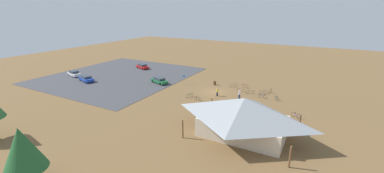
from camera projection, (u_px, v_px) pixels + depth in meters
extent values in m
plane|color=brown|center=(214.00, 92.00, 50.97)|extent=(160.00, 160.00, 0.00)
cube|color=#424247|center=(120.00, 75.00, 63.60)|extent=(32.76, 35.47, 0.05)
cube|color=beige|center=(243.00, 126.00, 33.38)|extent=(11.04, 6.92, 2.62)
pyramid|color=#93999E|center=(244.00, 108.00, 32.57)|extent=(13.88, 9.76, 2.73)
cylinder|color=brown|center=(300.00, 123.00, 34.20)|extent=(0.20, 0.20, 2.62)
cylinder|color=brown|center=(212.00, 106.00, 40.36)|extent=(0.20, 0.20, 2.62)
cylinder|color=brown|center=(290.00, 157.00, 26.40)|extent=(0.20, 0.20, 2.62)
cylinder|color=brown|center=(183.00, 129.00, 32.56)|extent=(0.20, 0.20, 2.62)
cylinder|color=brown|center=(215.00, 83.00, 55.71)|extent=(0.60, 0.60, 0.90)
cylinder|color=#99999E|center=(184.00, 80.00, 56.01)|extent=(0.08, 0.08, 2.20)
cube|color=#1959B2|center=(184.00, 76.00, 55.77)|extent=(0.56, 0.04, 0.40)
cone|color=#235B2D|center=(22.00, 149.00, 22.90)|extent=(3.90, 3.90, 4.35)
torus|color=black|center=(236.00, 85.00, 54.20)|extent=(0.64, 0.42, 0.73)
torus|color=black|center=(231.00, 85.00, 54.15)|extent=(0.64, 0.42, 0.73)
cylinder|color=#B7B7BC|center=(234.00, 85.00, 54.14)|extent=(0.81, 0.52, 0.04)
cylinder|color=#B7B7BC|center=(235.00, 84.00, 54.12)|extent=(0.04, 0.04, 0.45)
cube|color=black|center=(235.00, 83.00, 54.05)|extent=(0.21, 0.17, 0.05)
cylinder|color=#B7B7BC|center=(232.00, 84.00, 54.09)|extent=(0.04, 0.04, 0.48)
cylinder|color=black|center=(232.00, 83.00, 54.01)|extent=(0.28, 0.43, 0.03)
torus|color=black|center=(269.00, 92.00, 49.87)|extent=(0.18, 0.75, 0.75)
torus|color=black|center=(271.00, 91.00, 50.61)|extent=(0.18, 0.75, 0.75)
cylinder|color=yellow|center=(270.00, 91.00, 50.20)|extent=(0.21, 0.91, 0.04)
cylinder|color=yellow|center=(270.00, 91.00, 50.04)|extent=(0.04, 0.04, 0.44)
cube|color=black|center=(270.00, 90.00, 49.97)|extent=(0.12, 0.21, 0.05)
cylinder|color=yellow|center=(271.00, 90.00, 50.45)|extent=(0.04, 0.04, 0.53)
cylinder|color=black|center=(271.00, 88.00, 50.37)|extent=(0.48, 0.12, 0.03)
torus|color=black|center=(293.00, 114.00, 39.31)|extent=(0.65, 0.46, 0.76)
torus|color=black|center=(299.00, 117.00, 38.46)|extent=(0.65, 0.46, 0.76)
cylinder|color=#722D9E|center=(296.00, 115.00, 38.85)|extent=(0.78, 0.55, 0.04)
cylinder|color=#722D9E|center=(295.00, 114.00, 38.98)|extent=(0.04, 0.04, 0.42)
cube|color=black|center=(295.00, 113.00, 38.91)|extent=(0.21, 0.18, 0.05)
cylinder|color=#722D9E|center=(298.00, 115.00, 38.47)|extent=(0.04, 0.04, 0.50)
cylinder|color=black|center=(298.00, 114.00, 38.39)|extent=(0.30, 0.41, 0.03)
torus|color=black|center=(238.00, 90.00, 51.11)|extent=(0.70, 0.16, 0.70)
torus|color=black|center=(243.00, 91.00, 50.79)|extent=(0.70, 0.16, 0.70)
cylinder|color=silver|center=(241.00, 90.00, 50.91)|extent=(0.96, 0.20, 0.04)
cylinder|color=silver|center=(240.00, 89.00, 50.95)|extent=(0.04, 0.04, 0.37)
cube|color=black|center=(240.00, 89.00, 50.90)|extent=(0.21, 0.11, 0.05)
cylinder|color=silver|center=(243.00, 89.00, 50.75)|extent=(0.04, 0.04, 0.49)
cylinder|color=black|center=(243.00, 88.00, 50.67)|extent=(0.11, 0.48, 0.03)
torus|color=black|center=(187.00, 96.00, 47.46)|extent=(0.31, 0.70, 0.74)
torus|color=black|center=(192.00, 95.00, 48.13)|extent=(0.31, 0.70, 0.74)
cylinder|color=#1E7F38|center=(190.00, 95.00, 47.76)|extent=(0.41, 0.95, 0.04)
cylinder|color=#1E7F38|center=(189.00, 95.00, 47.61)|extent=(0.04, 0.04, 0.40)
cube|color=black|center=(189.00, 94.00, 47.55)|extent=(0.15, 0.22, 0.05)
cylinder|color=#1E7F38|center=(191.00, 94.00, 47.99)|extent=(0.04, 0.04, 0.48)
cylinder|color=black|center=(191.00, 93.00, 47.91)|extent=(0.46, 0.21, 0.03)
torus|color=black|center=(248.00, 92.00, 49.88)|extent=(0.67, 0.30, 0.71)
torus|color=black|center=(253.00, 92.00, 49.76)|extent=(0.67, 0.30, 0.71)
cylinder|color=orange|center=(250.00, 92.00, 49.79)|extent=(0.91, 0.39, 0.04)
cylinder|color=orange|center=(249.00, 91.00, 49.77)|extent=(0.04, 0.04, 0.46)
cube|color=black|center=(249.00, 90.00, 49.71)|extent=(0.22, 0.15, 0.05)
cylinder|color=orange|center=(252.00, 91.00, 49.70)|extent=(0.04, 0.04, 0.49)
cylinder|color=black|center=(253.00, 90.00, 49.63)|extent=(0.21, 0.46, 0.03)
torus|color=black|center=(265.00, 97.00, 47.13)|extent=(0.69, 0.18, 0.70)
torus|color=black|center=(260.00, 96.00, 47.79)|extent=(0.69, 0.18, 0.70)
cylinder|color=#2347B7|center=(262.00, 96.00, 47.42)|extent=(0.98, 0.23, 0.04)
cylinder|color=#2347B7|center=(263.00, 96.00, 47.28)|extent=(0.04, 0.04, 0.39)
cube|color=black|center=(264.00, 95.00, 47.22)|extent=(0.21, 0.12, 0.05)
cylinder|color=#2347B7|center=(260.00, 95.00, 47.65)|extent=(0.04, 0.04, 0.46)
cylinder|color=black|center=(261.00, 94.00, 47.58)|extent=(0.13, 0.48, 0.03)
torus|color=black|center=(243.00, 86.00, 54.02)|extent=(0.67, 0.34, 0.72)
torus|color=black|center=(247.00, 87.00, 53.19)|extent=(0.67, 0.34, 0.72)
cylinder|color=red|center=(245.00, 86.00, 53.57)|extent=(0.91, 0.45, 0.04)
cylinder|color=red|center=(244.00, 85.00, 53.69)|extent=(0.04, 0.04, 0.44)
cube|color=black|center=(244.00, 84.00, 53.62)|extent=(0.22, 0.16, 0.05)
cylinder|color=red|center=(246.00, 86.00, 53.20)|extent=(0.04, 0.04, 0.48)
cylinder|color=black|center=(246.00, 85.00, 53.13)|extent=(0.23, 0.45, 0.03)
torus|color=black|center=(275.00, 97.00, 46.93)|extent=(0.42, 0.61, 0.70)
torus|color=black|center=(278.00, 99.00, 46.01)|extent=(0.42, 0.61, 0.70)
cylinder|color=#197A7F|center=(277.00, 98.00, 46.43)|extent=(0.52, 0.76, 0.04)
cylinder|color=#197A7F|center=(276.00, 97.00, 46.57)|extent=(0.04, 0.04, 0.40)
cube|color=black|center=(276.00, 96.00, 46.51)|extent=(0.18, 0.21, 0.05)
cylinder|color=#197A7F|center=(277.00, 98.00, 46.03)|extent=(0.04, 0.04, 0.46)
cylinder|color=black|center=(278.00, 97.00, 45.96)|extent=(0.42, 0.29, 0.03)
torus|color=black|center=(195.00, 98.00, 46.57)|extent=(0.67, 0.19, 0.67)
torus|color=black|center=(200.00, 99.00, 45.92)|extent=(0.67, 0.19, 0.67)
cylinder|color=black|center=(197.00, 98.00, 46.21)|extent=(0.93, 0.24, 0.04)
cylinder|color=black|center=(197.00, 97.00, 46.29)|extent=(0.04, 0.04, 0.42)
cube|color=black|center=(197.00, 96.00, 46.23)|extent=(0.21, 0.12, 0.05)
cylinder|color=black|center=(199.00, 98.00, 45.92)|extent=(0.04, 0.04, 0.44)
cylinder|color=black|center=(199.00, 97.00, 45.85)|extent=(0.14, 0.48, 0.03)
torus|color=black|center=(265.00, 92.00, 49.75)|extent=(0.58, 0.54, 0.75)
torus|color=black|center=(260.00, 93.00, 49.51)|extent=(0.58, 0.54, 0.75)
cylinder|color=#B7B7BC|center=(263.00, 92.00, 49.59)|extent=(0.75, 0.70, 0.04)
cylinder|color=#B7B7BC|center=(264.00, 91.00, 49.61)|extent=(0.04, 0.04, 0.44)
cube|color=black|center=(264.00, 90.00, 49.54)|extent=(0.20, 0.19, 0.05)
cylinder|color=#B7B7BC|center=(261.00, 92.00, 49.47)|extent=(0.04, 0.04, 0.45)
cylinder|color=black|center=(261.00, 90.00, 49.40)|extent=(0.35, 0.38, 0.03)
cube|color=#1E6B3D|center=(159.00, 81.00, 56.85)|extent=(4.95, 3.17, 0.62)
cube|color=#2D3842|center=(159.00, 79.00, 56.68)|extent=(2.96, 2.31, 0.50)
cylinder|color=black|center=(153.00, 81.00, 57.53)|extent=(0.68, 0.42, 0.64)
cylinder|color=black|center=(158.00, 80.00, 58.51)|extent=(0.68, 0.42, 0.64)
cylinder|color=black|center=(161.00, 84.00, 55.31)|extent=(0.68, 0.42, 0.64)
cylinder|color=black|center=(166.00, 83.00, 56.29)|extent=(0.68, 0.42, 0.64)
cube|color=#1E42B2|center=(86.00, 79.00, 58.30)|extent=(5.05, 3.21, 0.65)
cube|color=#2D3842|center=(86.00, 77.00, 58.13)|extent=(3.01, 2.37, 0.50)
cylinder|color=black|center=(80.00, 79.00, 58.93)|extent=(0.68, 0.40, 0.64)
cylinder|color=black|center=(87.00, 78.00, 60.02)|extent=(0.68, 0.40, 0.64)
cylinder|color=black|center=(86.00, 82.00, 56.72)|extent=(0.68, 0.40, 0.64)
cylinder|color=black|center=(93.00, 81.00, 57.82)|extent=(0.68, 0.40, 0.64)
cube|color=white|center=(74.00, 74.00, 62.85)|extent=(4.53, 2.76, 0.63)
cube|color=#2D3842|center=(74.00, 72.00, 62.67)|extent=(2.67, 2.11, 0.55)
cylinder|color=black|center=(69.00, 74.00, 63.28)|extent=(0.67, 0.37, 0.64)
cylinder|color=black|center=(75.00, 73.00, 64.39)|extent=(0.67, 0.37, 0.64)
cylinder|color=black|center=(74.00, 76.00, 61.43)|extent=(0.67, 0.37, 0.64)
cylinder|color=black|center=(80.00, 75.00, 62.55)|extent=(0.67, 0.37, 0.64)
cube|color=red|center=(142.00, 67.00, 70.75)|extent=(4.67, 3.16, 0.58)
cube|color=#2D3842|center=(142.00, 65.00, 70.58)|extent=(2.81, 2.29, 0.56)
cylinder|color=black|center=(138.00, 67.00, 71.39)|extent=(0.68, 0.43, 0.64)
cylinder|color=black|center=(142.00, 66.00, 72.35)|extent=(0.68, 0.43, 0.64)
cylinder|color=black|center=(143.00, 69.00, 69.27)|extent=(0.68, 0.43, 0.64)
cylinder|color=black|center=(147.00, 68.00, 70.22)|extent=(0.68, 0.43, 0.64)
cube|color=#2D3347|center=(246.00, 108.00, 41.63)|extent=(0.29, 0.35, 0.82)
cylinder|color=yellow|center=(246.00, 104.00, 41.41)|extent=(0.36, 0.36, 0.63)
sphere|color=tan|center=(246.00, 102.00, 41.27)|extent=(0.24, 0.24, 0.24)
cube|color=#2D3347|center=(217.00, 94.00, 48.64)|extent=(0.40, 0.37, 0.80)
cylinder|color=yellow|center=(217.00, 91.00, 48.42)|extent=(0.36, 0.36, 0.61)
sphere|color=tan|center=(217.00, 89.00, 48.29)|extent=(0.24, 0.24, 0.24)
cube|color=#2D3347|center=(239.00, 97.00, 47.10)|extent=(0.36, 0.40, 0.84)
cylinder|color=silver|center=(239.00, 93.00, 46.87)|extent=(0.36, 0.36, 0.70)
sphere|color=tan|center=(240.00, 91.00, 46.72)|extent=(0.24, 0.24, 0.24)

